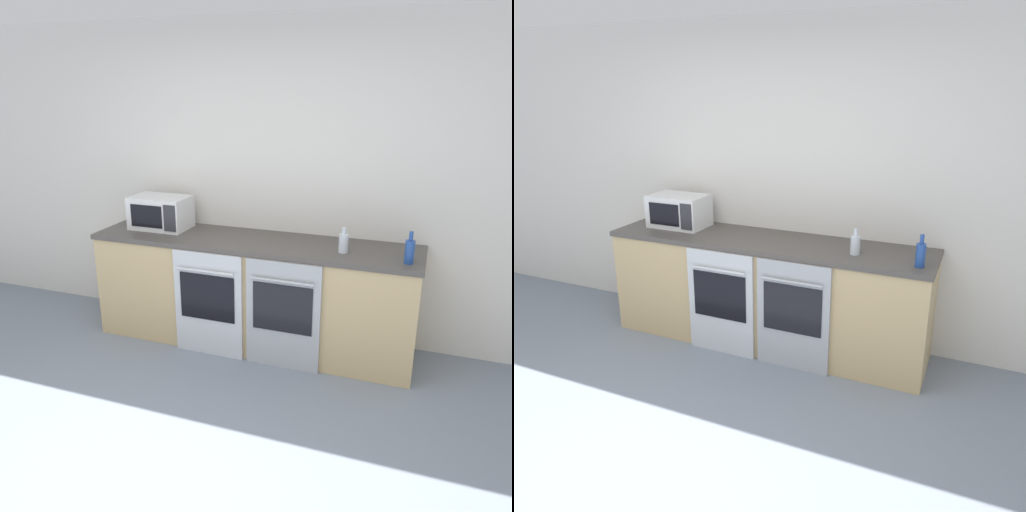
# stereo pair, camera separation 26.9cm
# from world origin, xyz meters

# --- Properties ---
(ground_plane) EXTENTS (16.00, 16.00, 0.00)m
(ground_plane) POSITION_xyz_m (0.00, 0.00, 0.00)
(ground_plane) COLOR gray
(wall_back) EXTENTS (10.00, 0.06, 2.60)m
(wall_back) POSITION_xyz_m (0.00, 2.17, 1.30)
(wall_back) COLOR silver
(wall_back) RESTS_ON ground_plane
(counter_back) EXTENTS (2.65, 0.64, 0.91)m
(counter_back) POSITION_xyz_m (0.00, 1.83, 0.45)
(counter_back) COLOR tan
(counter_back) RESTS_ON ground_plane
(oven_left) EXTENTS (0.58, 0.06, 0.86)m
(oven_left) POSITION_xyz_m (-0.26, 1.50, 0.44)
(oven_left) COLOR silver
(oven_left) RESTS_ON ground_plane
(oven_right) EXTENTS (0.58, 0.06, 0.86)m
(oven_right) POSITION_xyz_m (0.35, 1.50, 0.44)
(oven_right) COLOR #A8AAAF
(oven_right) RESTS_ON ground_plane
(microwave) EXTENTS (0.49, 0.33, 0.28)m
(microwave) POSITION_xyz_m (-0.87, 1.90, 1.04)
(microwave) COLOR silver
(microwave) RESTS_ON counter_back
(bottle_clear) EXTENTS (0.07, 0.07, 0.19)m
(bottle_clear) POSITION_xyz_m (0.73, 1.75, 0.98)
(bottle_clear) COLOR silver
(bottle_clear) RESTS_ON counter_back
(bottle_blue) EXTENTS (0.07, 0.07, 0.23)m
(bottle_blue) POSITION_xyz_m (1.21, 1.66, 1.00)
(bottle_blue) COLOR #234793
(bottle_blue) RESTS_ON counter_back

